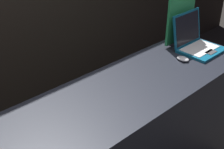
% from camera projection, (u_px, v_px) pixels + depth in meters
% --- Properties ---
extents(laptop_back, '(0.33, 0.31, 0.27)m').
position_uv_depth(laptop_back, '(196.00, 42.00, 2.41)').
color(laptop_back, '#0F5170').
rests_on(laptop_back, display_counter).
extents(mouse_back, '(0.06, 0.10, 0.03)m').
position_uv_depth(mouse_back, '(183.00, 59.00, 2.26)').
color(mouse_back, '#B2B2B7').
rests_on(mouse_back, display_counter).
extents(promo_stand_back, '(0.32, 0.07, 0.40)m').
position_uv_depth(promo_stand_back, '(180.00, 21.00, 2.45)').
color(promo_stand_back, black).
rests_on(promo_stand_back, display_counter).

